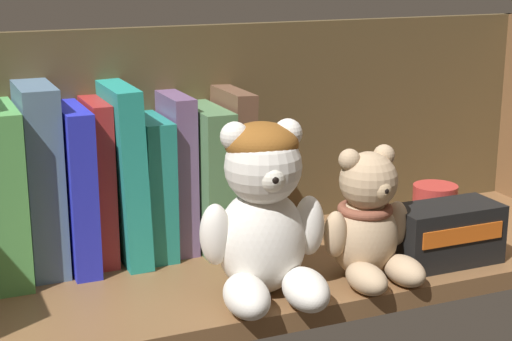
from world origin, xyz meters
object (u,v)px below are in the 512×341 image
at_px(book_7, 97,180).
at_px(book_12, 228,165).
at_px(book_8, 121,170).
at_px(book_11, 202,175).
at_px(pillar_candle, 435,211).
at_px(small_product_box, 446,234).
at_px(book_4, 1,188).
at_px(book_9, 149,184).
at_px(book_10, 176,171).
at_px(book_5, 39,176).
at_px(teddy_bear_larger, 264,215).
at_px(book_6, 73,184).
at_px(teddy_bear_smaller, 368,223).

height_order(book_7, book_12, book_12).
height_order(book_8, book_11, book_8).
xyz_separation_m(pillar_candle, small_product_box, (-0.04, -0.07, 0.00)).
bearing_deg(book_8, book_4, 180.00).
bearing_deg(book_9, small_product_box, -30.29).
relative_size(book_9, book_10, 0.87).
distance_m(book_5, book_12, 0.21).
distance_m(book_7, book_9, 0.06).
bearing_deg(book_12, book_4, 180.00).
xyz_separation_m(book_4, book_7, (0.10, -0.00, -0.00)).
distance_m(book_11, teddy_bear_larger, 0.16).
height_order(book_4, book_6, book_4).
bearing_deg(teddy_bear_larger, book_8, 120.67).
relative_size(book_7, book_11, 1.09).
bearing_deg(book_8, small_product_box, -27.69).
distance_m(book_11, pillar_candle, 0.27).
xyz_separation_m(book_6, book_8, (0.05, 0.00, 0.01)).
height_order(book_4, teddy_bear_larger, book_4).
bearing_deg(book_7, book_9, -0.00).
height_order(book_11, small_product_box, book_11).
bearing_deg(book_12, teddy_bear_smaller, -62.59).
bearing_deg(book_4, teddy_bear_larger, -36.41).
distance_m(book_6, book_10, 0.11).
distance_m(book_4, book_10, 0.18).
relative_size(book_12, teddy_bear_smaller, 1.29).
relative_size(book_7, pillar_candle, 2.77).
bearing_deg(teddy_bear_larger, pillar_candle, 16.05).
bearing_deg(book_10, book_7, 180.00).
distance_m(book_8, book_11, 0.09).
bearing_deg(book_7, teddy_bear_larger, -53.05).
bearing_deg(teddy_bear_smaller, book_9, 137.18).
height_order(book_8, teddy_bear_larger, book_8).
xyz_separation_m(book_11, small_product_box, (0.21, -0.16, -0.05)).
bearing_deg(book_10, book_9, -180.00).
distance_m(teddy_bear_larger, pillar_candle, 0.26).
relative_size(book_10, teddy_bear_smaller, 1.28).
height_order(book_6, book_7, book_7).
xyz_separation_m(book_6, small_product_box, (0.36, -0.16, -0.05)).
bearing_deg(book_7, book_11, 0.00).
bearing_deg(book_5, teddy_bear_larger, -41.70).
bearing_deg(small_product_box, book_9, 149.71).
bearing_deg(teddy_bear_larger, book_7, 126.95).
bearing_deg(small_product_box, book_4, 159.48).
bearing_deg(book_7, book_4, 180.00).
bearing_deg(book_4, book_10, -0.00).
bearing_deg(book_9, book_11, 0.00).
bearing_deg(book_4, book_11, -0.00).
xyz_separation_m(teddy_bear_larger, small_product_box, (0.21, 0.00, -0.05)).
height_order(book_11, teddy_bear_smaller, book_11).
bearing_deg(book_11, book_8, -180.00).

